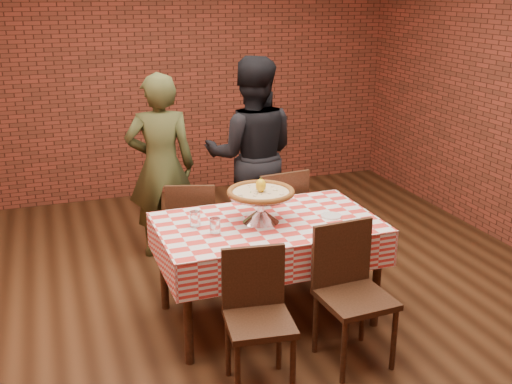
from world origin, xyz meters
The scene contains 19 objects.
ground centered at (0.00, 0.00, 0.00)m, with size 6.00×6.00×0.00m, color black.
back_wall centered at (0.00, 3.00, 1.45)m, with size 5.50×5.50×0.00m, color brown.
table centered at (0.14, -0.08, 0.38)m, with size 1.53×0.92×0.75m, color #452717.
tablecloth centered at (0.14, -0.08, 0.63)m, with size 1.56×0.95×0.26m, color red, non-canonical shape.
pizza_stand centered at (0.09, -0.07, 0.86)m, with size 0.46×0.46×0.21m, color silver, non-canonical shape.
pizza centered at (0.09, -0.07, 0.97)m, with size 0.47×0.47×0.03m, color beige.
lemon centered at (0.09, -0.07, 1.02)m, with size 0.07×0.07×0.09m, color yellow.
water_glass_left centered at (-0.28, -0.18, 0.81)m, with size 0.07×0.07×0.11m, color white.
water_glass_right centered at (-0.37, -0.02, 0.81)m, with size 0.07×0.07×0.11m, color white.
side_plate centered at (0.60, -0.15, 0.76)m, with size 0.15×0.15×0.01m, color white.
sweetener_packet_a centered at (0.75, -0.28, 0.76)m, with size 0.05×0.04×0.01m, color white.
sweetener_packet_b centered at (0.76, -0.25, 0.76)m, with size 0.05×0.04×0.01m, color white.
condiment_caddy centered at (0.23, 0.21, 0.83)m, with size 0.10×0.08×0.14m, color silver.
chair_near_left centered at (-0.20, -0.86, 0.43)m, with size 0.39×0.39×0.86m, color #452717, non-canonical shape.
chair_near_right centered at (0.47, -0.79, 0.45)m, with size 0.42×0.42×0.90m, color #452717, non-canonical shape.
chair_far_left centered at (-0.22, 0.73, 0.43)m, with size 0.39×0.39×0.87m, color #452717, non-canonical shape.
chair_far_right centered at (0.47, 0.66, 0.46)m, with size 0.44×0.44×0.92m, color #452717, non-canonical shape.
diner_olive centered at (-0.35, 1.29, 0.83)m, with size 0.60×0.40×1.65m, color #3F4321.
diner_black centered at (0.45, 1.18, 0.88)m, with size 0.86×0.67×1.77m, color black.
Camera 1 is at (-1.26, -3.80, 2.33)m, focal length 42.52 mm.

